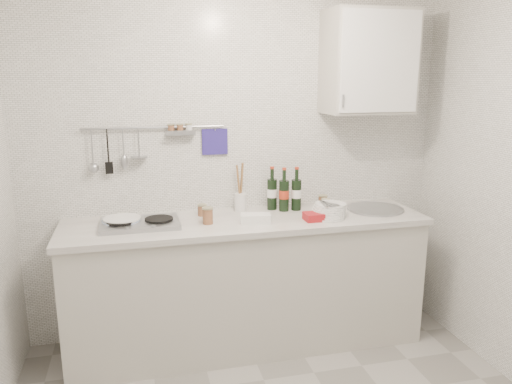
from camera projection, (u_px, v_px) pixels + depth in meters
back_wall at (237, 163)px, 3.57m from camera, size 3.00×0.02×2.50m
counter at (248, 285)px, 3.48m from camera, size 2.44×0.64×0.96m
wall_rail at (151, 142)px, 3.36m from camera, size 0.98×0.09×0.34m
wall_cabinet at (369, 62)px, 3.45m from camera, size 0.60×0.38×0.70m
plate_stack_hob at (121, 222)px, 3.21m from camera, size 0.26×0.26×0.05m
plate_stack_sink at (328, 211)px, 3.39m from camera, size 0.27×0.25×0.10m
wine_bottles at (284, 189)px, 3.55m from camera, size 0.24×0.13×0.31m
butter_dish at (256, 218)px, 3.26m from camera, size 0.21×0.14×0.06m
strawberry_punnet at (314, 217)px, 3.32m from camera, size 0.12×0.12×0.05m
utensil_crock at (240, 200)px, 3.54m from camera, size 0.08×0.08×0.35m
jar_a at (202, 210)px, 3.43m from camera, size 0.07×0.07×0.08m
jar_b at (323, 201)px, 3.66m from camera, size 0.07×0.07×0.09m
jar_c at (325, 204)px, 3.56m from camera, size 0.06×0.06×0.08m
jar_d at (208, 216)px, 3.24m from camera, size 0.07×0.07×0.11m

